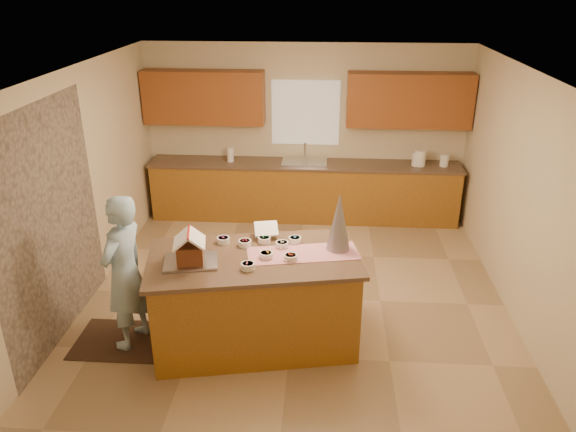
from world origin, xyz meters
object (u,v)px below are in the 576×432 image
at_px(boy, 124,273).
at_px(gingerbread_house, 190,250).
at_px(island_base, 255,302).
at_px(tinsel_tree, 339,222).

xyz_separation_m(boy, gingerbread_house, (0.72, -0.09, 0.33)).
relative_size(island_base, boy, 1.21).
xyz_separation_m(tinsel_tree, gingerbread_house, (-1.44, -0.40, -0.16)).
height_order(boy, gingerbread_house, boy).
bearing_deg(gingerbread_house, island_base, 16.24).
bearing_deg(island_base, tinsel_tree, 3.67).
relative_size(island_base, gingerbread_house, 5.50).
height_order(island_base, gingerbread_house, gingerbread_house).
height_order(island_base, tinsel_tree, tinsel_tree).
height_order(island_base, boy, boy).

